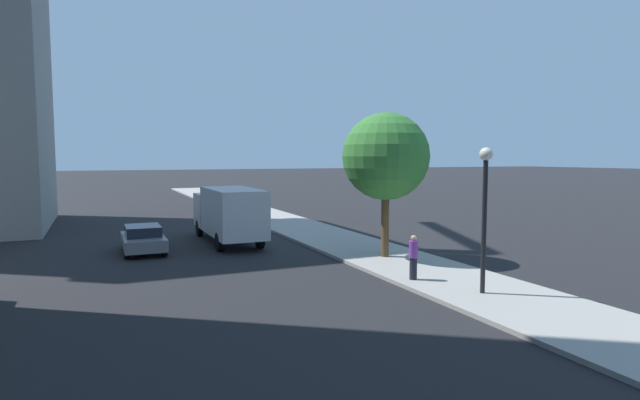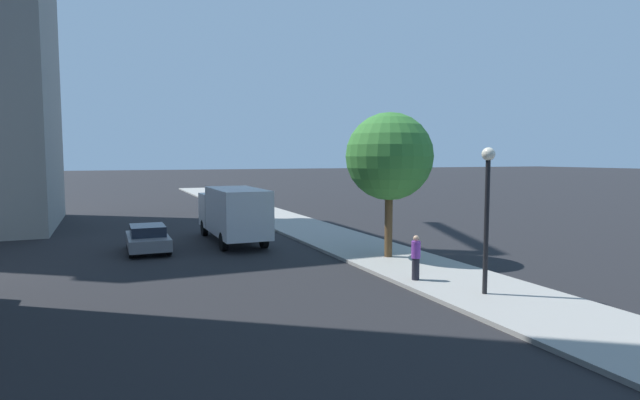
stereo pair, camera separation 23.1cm
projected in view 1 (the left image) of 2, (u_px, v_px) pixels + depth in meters
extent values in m
cube|color=#9E9B93|center=(427.00, 272.00, 20.67)|extent=(4.37, 120.00, 0.15)
cylinder|color=black|center=(484.00, 227.00, 16.97)|extent=(0.16, 0.16, 4.50)
sphere|color=silver|center=(486.00, 154.00, 16.76)|extent=(0.44, 0.44, 0.44)
cylinder|color=brown|center=(385.00, 223.00, 23.34)|extent=(0.36, 0.36, 3.12)
sphere|color=#387F33|center=(386.00, 156.00, 23.09)|extent=(3.99, 3.99, 3.99)
cube|color=slate|center=(143.00, 241.00, 25.24)|extent=(1.93, 4.14, 0.57)
cube|color=#19212D|center=(143.00, 231.00, 25.20)|extent=(1.62, 2.15, 0.50)
cylinder|color=black|center=(124.00, 243.00, 26.20)|extent=(0.22, 0.63, 0.63)
cylinder|color=black|center=(158.00, 241.00, 26.89)|extent=(0.22, 0.63, 0.63)
cylinder|color=black|center=(127.00, 252.00, 23.64)|extent=(0.22, 0.63, 0.63)
cylinder|color=black|center=(165.00, 249.00, 24.32)|extent=(0.22, 0.63, 0.63)
cube|color=silver|center=(217.00, 210.00, 30.80)|extent=(2.40, 2.22, 1.95)
cube|color=silver|center=(233.00, 212.00, 27.10)|extent=(2.40, 5.56, 2.47)
cylinder|color=black|center=(199.00, 228.00, 30.47)|extent=(0.30, 0.95, 0.95)
cylinder|color=black|center=(234.00, 226.00, 31.32)|extent=(0.30, 0.95, 0.95)
cylinder|color=black|center=(220.00, 242.00, 25.52)|extent=(0.30, 0.95, 0.95)
cylinder|color=black|center=(260.00, 239.00, 26.37)|extent=(0.30, 0.95, 0.95)
cylinder|color=black|center=(413.00, 269.00, 19.02)|extent=(0.28, 0.28, 0.82)
cylinder|color=purple|center=(414.00, 249.00, 18.96)|extent=(0.34, 0.34, 0.63)
sphere|color=tan|center=(414.00, 238.00, 18.92)|extent=(0.22, 0.22, 0.22)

